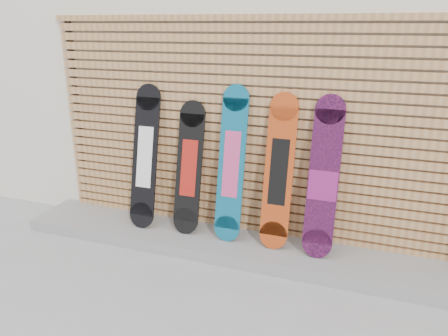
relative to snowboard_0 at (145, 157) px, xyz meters
The scene contains 9 objects.
ground 1.65m from the snowboard_0, 32.78° to the right, with size 80.00×80.00×0.00m, color #979799.
building 3.35m from the snowboard_0, 58.45° to the left, with size 12.00×5.00×3.60m, color silver.
concrete_step 1.31m from the snowboard_0, ahead, with size 4.60×0.70×0.12m, color gray.
slat_wall 1.11m from the snowboard_0, 11.47° to the left, with size 4.26×0.08×2.29m.
snowboard_0 is the anchor object (origin of this frame).
snowboard_1 0.51m from the snowboard_0, ahead, with size 0.28×0.33×1.36m.
snowboard_2 0.96m from the snowboard_0, ahead, with size 0.27×0.34×1.54m.
snowboard_3 1.44m from the snowboard_0, ahead, with size 0.28×0.33×1.49m.
snowboard_4 1.86m from the snowboard_0, ahead, with size 0.28×0.36×1.49m.
Camera 1 is at (1.10, -3.10, 2.22)m, focal length 35.00 mm.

